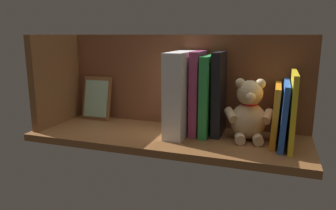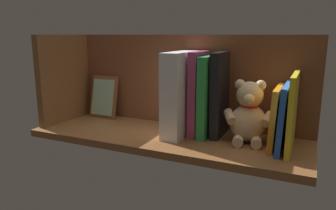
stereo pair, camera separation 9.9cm
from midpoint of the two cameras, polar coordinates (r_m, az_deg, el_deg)
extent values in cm
cube|color=brown|center=(102.23, 2.80, -5.80)|extent=(86.67, 30.49, 2.20)
cube|color=brown|center=(110.32, 5.44, 4.37)|extent=(86.67, 1.50, 30.93)
cube|color=brown|center=(119.84, -15.81, 4.60)|extent=(2.40, 24.49, 30.93)
cube|color=yellow|center=(94.14, 24.26, -1.20)|extent=(1.38, 20.06, 20.97)
cube|color=blue|center=(94.74, 22.91, -1.93)|extent=(2.09, 19.55, 18.03)
cube|color=orange|center=(96.07, 21.60, -1.96)|extent=(2.11, 17.22, 16.94)
ellipsoid|color=#D1B284|center=(97.55, 17.03, -3.15)|extent=(12.03, 11.11, 11.16)
sphere|color=#D1B284|center=(95.69, 17.35, 1.73)|extent=(7.67, 7.67, 7.67)
sphere|color=#D1B284|center=(95.38, 19.19, 3.33)|extent=(2.96, 2.96, 2.96)
sphere|color=#D1B284|center=(95.15, 15.73, 3.53)|extent=(2.96, 2.96, 2.96)
sphere|color=beige|center=(92.59, 17.39, 1.02)|extent=(2.96, 2.96, 2.96)
cylinder|color=#D1B284|center=(96.06, 20.28, -2.42)|extent=(3.57, 5.87, 4.13)
cylinder|color=#D1B284|center=(95.64, 13.95, -2.07)|extent=(4.98, 6.06, 4.13)
cylinder|color=#D1B284|center=(94.32, 18.47, -6.39)|extent=(3.62, 4.62, 2.96)
cylinder|color=#D1B284|center=(94.12, 15.40, -6.23)|extent=(3.62, 4.62, 2.96)
torus|color=red|center=(96.28, 17.23, -0.05)|extent=(5.86, 5.86, 0.87)
cube|color=black|center=(99.56, 12.07, 1.78)|extent=(3.24, 12.66, 25.90)
cube|color=green|center=(99.41, 10.06, 1.52)|extent=(2.55, 14.78, 24.75)
cube|color=#B23F72|center=(100.68, 8.36, 2.08)|extent=(2.58, 13.68, 25.98)
cube|color=white|center=(99.45, 5.19, 2.01)|extent=(5.77, 19.29, 25.90)
cube|color=brown|center=(122.18, -9.14, 1.42)|extent=(10.94, 4.78, 15.90)
cube|color=#8CAD8C|center=(121.59, -9.33, 1.36)|extent=(9.19, 3.39, 13.21)
camera|label=1|loc=(0.05, -87.14, 0.64)|focal=34.08mm
camera|label=2|loc=(0.05, 92.86, -0.64)|focal=34.08mm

